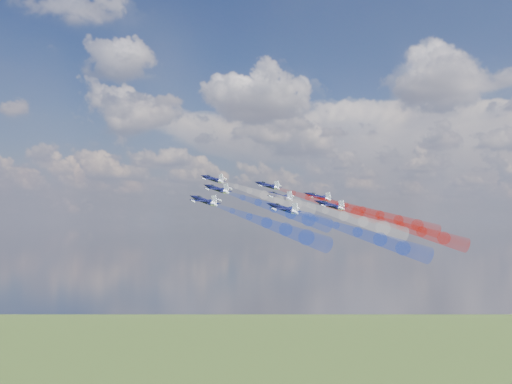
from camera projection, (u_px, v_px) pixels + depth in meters
The scene contains 16 objects.
jet_lead at pixel (213, 179), 181.01m from camera, with size 9.23×11.54×3.08m, color black, non-canonical shape.
trail_lead at pixel (264, 195), 164.84m from camera, with size 3.85×36.51×3.85m, color white, non-canonical shape.
jet_inner_left at pixel (217, 189), 165.36m from camera, with size 9.23×11.54×3.08m, color black, non-canonical shape.
trail_inner_left at pixel (274, 208), 149.19m from camera, with size 3.85×36.51×3.85m, color blue, non-canonical shape.
jet_inner_right at pixel (268, 186), 183.37m from camera, with size 9.23×11.54×3.08m, color black, non-canonical shape.
trail_inner_right at pixel (324, 202), 167.19m from camera, with size 3.85×36.51×3.85m, color red, non-canonical shape.
jet_outer_left at pixel (204, 201), 148.83m from camera, with size 9.23×11.54×3.08m, color black, non-canonical shape.
trail_outer_left at pixel (267, 223), 132.66m from camera, with size 3.85×36.51×3.85m, color blue, non-canonical shape.
jet_center_third at pixel (279, 196), 164.02m from camera, with size 9.23×11.54×3.08m, color black, non-canonical shape.
trail_center_third at pixel (344, 216), 147.85m from camera, with size 3.85×36.51×3.85m, color white, non-canonical shape.
jet_outer_right at pixel (318, 197), 180.04m from camera, with size 9.23×11.54×3.08m, color black, non-canonical shape.
trail_outer_right at pixel (380, 215), 163.87m from camera, with size 3.85×36.51×3.85m, color red, non-canonical shape.
jet_rear_left at pixel (283, 209), 145.88m from camera, with size 9.23×11.54×3.08m, color black, non-canonical shape.
trail_rear_left at pixel (357, 232), 129.71m from camera, with size 3.85×36.51×3.85m, color blue, non-canonical shape.
jet_rear_right at pixel (330, 205), 164.04m from camera, with size 9.23×11.54×3.08m, color black, non-canonical shape.
trail_rear_right at pixel (400, 226), 147.87m from camera, with size 3.85×36.51×3.85m, color red, non-canonical shape.
Camera 1 is at (107.72, -148.31, 162.02)m, focal length 40.06 mm.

